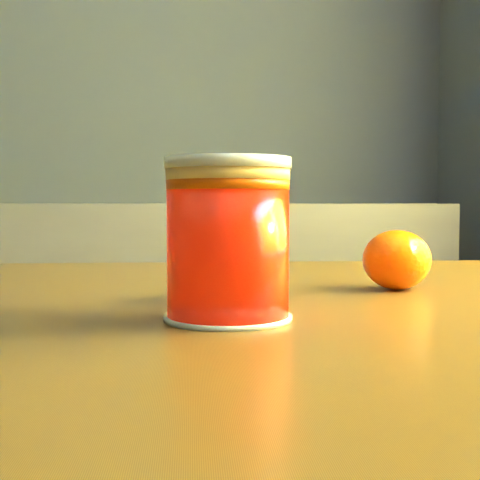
{
  "coord_description": "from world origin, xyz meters",
  "views": [
    {
      "loc": [
        0.87,
        -0.5,
        0.9
      ],
      "look_at": [
        0.91,
        -0.02,
        0.88
      ],
      "focal_mm": 50.0,
      "sensor_mm": 36.0,
      "label": 1
    }
  ],
  "objects": [
    {
      "name": "table",
      "position": [
        0.98,
        0.05,
        0.71
      ],
      "size": [
        1.1,
        0.78,
        0.82
      ],
      "rotation": [
        0.0,
        0.0,
        -0.01
      ],
      "color": "#593C16",
      "rests_on": "ground"
    },
    {
      "name": "juice_glass",
      "position": [
        0.9,
        -0.03,
        0.88
      ],
      "size": [
        0.09,
        0.09,
        0.11
      ],
      "rotation": [
        0.0,
        0.0,
        0.33
      ],
      "color": "#FF1A05",
      "rests_on": "table"
    },
    {
      "name": "orange_front",
      "position": [
        0.9,
        0.06,
        0.85
      ],
      "size": [
        0.08,
        0.08,
        0.05
      ],
      "primitive_type": "ellipsoid",
      "rotation": [
        0.0,
        0.0,
        -0.38
      ],
      "color": "#FF5A05",
      "rests_on": "table"
    },
    {
      "name": "orange_back",
      "position": [
        1.07,
        0.12,
        0.85
      ],
      "size": [
        0.09,
        0.09,
        0.06
      ],
      "primitive_type": "ellipsoid",
      "rotation": [
        0.0,
        0.0,
        0.43
      ],
      "color": "#FF5A05",
      "rests_on": "table"
    }
  ]
}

